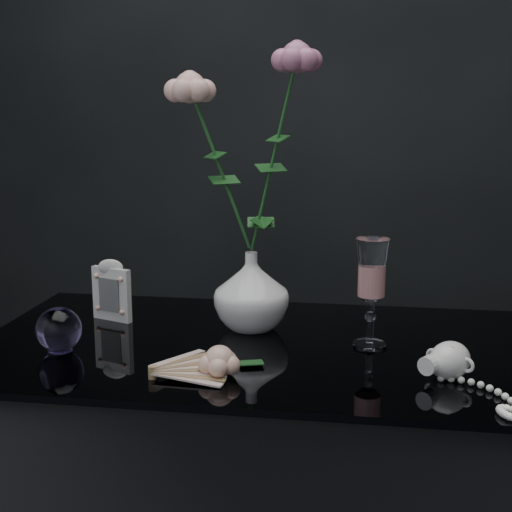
% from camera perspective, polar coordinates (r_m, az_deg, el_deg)
% --- Properties ---
extents(vase, '(0.19, 0.19, 0.15)m').
position_cam_1_polar(vase, '(1.37, -0.38, -2.82)').
color(vase, white).
rests_on(vase, table).
extents(wine_glass, '(0.06, 0.06, 0.20)m').
position_cam_1_polar(wine_glass, '(1.29, 9.20, -2.95)').
color(wine_glass, white).
rests_on(wine_glass, table).
extents(picture_frame, '(0.11, 0.10, 0.13)m').
position_cam_1_polar(picture_frame, '(1.46, -11.48, -2.66)').
color(picture_frame, silver).
rests_on(picture_frame, table).
extents(paperweight, '(0.10, 0.10, 0.08)m').
position_cam_1_polar(paperweight, '(1.31, -15.50, -5.67)').
color(paperweight, '#917AC7').
rests_on(paperweight, table).
extents(paper_fan, '(0.28, 0.24, 0.02)m').
position_cam_1_polar(paper_fan, '(1.16, -8.27, -9.09)').
color(paper_fan, beige).
rests_on(paper_fan, table).
extents(loose_rose, '(0.14, 0.17, 0.05)m').
position_cam_1_polar(loose_rose, '(1.15, -2.94, -8.37)').
color(loose_rose, '#EFB49A').
rests_on(loose_rose, table).
extents(pearl_jar, '(0.30, 0.30, 0.06)m').
position_cam_1_polar(pearl_jar, '(1.18, 15.24, -7.93)').
color(pearl_jar, white).
rests_on(pearl_jar, table).
extents(roses, '(0.27, 0.10, 0.43)m').
position_cam_1_polar(roses, '(1.33, -0.80, 8.89)').
color(roses, '#FFB3A5').
rests_on(roses, vase).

